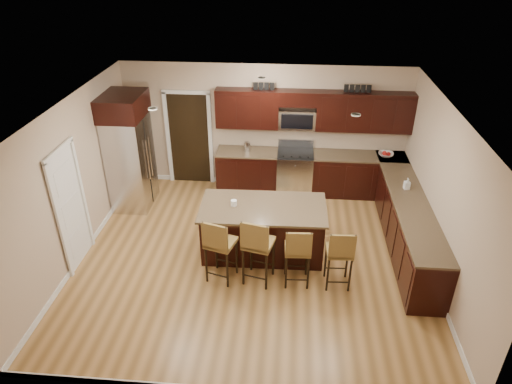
# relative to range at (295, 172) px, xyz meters

# --- Properties ---
(floor) EXTENTS (6.00, 6.00, 0.00)m
(floor) POSITION_rel_range_xyz_m (-0.68, -2.45, -0.47)
(floor) COLOR #A57841
(floor) RESTS_ON ground
(ceiling) EXTENTS (6.00, 6.00, 0.00)m
(ceiling) POSITION_rel_range_xyz_m (-0.68, -2.45, 2.23)
(ceiling) COLOR silver
(ceiling) RESTS_ON wall_back
(wall_back) EXTENTS (6.00, 0.00, 6.00)m
(wall_back) POSITION_rel_range_xyz_m (-0.68, 0.30, 0.88)
(wall_back) COLOR tan
(wall_back) RESTS_ON floor
(wall_left) EXTENTS (0.00, 5.50, 5.50)m
(wall_left) POSITION_rel_range_xyz_m (-3.68, -2.45, 0.88)
(wall_left) COLOR tan
(wall_left) RESTS_ON floor
(wall_right) EXTENTS (0.00, 5.50, 5.50)m
(wall_right) POSITION_rel_range_xyz_m (2.32, -2.45, 0.88)
(wall_right) COLOR tan
(wall_right) RESTS_ON floor
(base_cabinets) EXTENTS (4.02, 3.96, 0.92)m
(base_cabinets) POSITION_rel_range_xyz_m (1.22, -1.01, -0.01)
(base_cabinets) COLOR black
(base_cabinets) RESTS_ON floor
(upper_cabinets) EXTENTS (4.00, 0.33, 0.80)m
(upper_cabinets) POSITION_rel_range_xyz_m (0.36, 0.13, 1.37)
(upper_cabinets) COLOR black
(upper_cabinets) RESTS_ON wall_back
(range) EXTENTS (0.76, 0.64, 1.11)m
(range) POSITION_rel_range_xyz_m (0.00, 0.00, 0.00)
(range) COLOR silver
(range) RESTS_ON floor
(microwave) EXTENTS (0.76, 0.31, 0.40)m
(microwave) POSITION_rel_range_xyz_m (0.00, 0.15, 1.15)
(microwave) COLOR silver
(microwave) RESTS_ON upper_cabinets
(doorway) EXTENTS (0.85, 0.03, 2.06)m
(doorway) POSITION_rel_range_xyz_m (-2.33, 0.28, 0.56)
(doorway) COLOR black
(doorway) RESTS_ON floor
(pantry_door) EXTENTS (0.03, 0.80, 2.04)m
(pantry_door) POSITION_rel_range_xyz_m (-3.66, -2.75, 0.55)
(pantry_door) COLOR white
(pantry_door) RESTS_ON floor
(letter_decor) EXTENTS (2.20, 0.03, 0.15)m
(letter_decor) POSITION_rel_range_xyz_m (0.22, 0.13, 1.82)
(letter_decor) COLOR black
(letter_decor) RESTS_ON upper_cabinets
(island) EXTENTS (2.17, 1.17, 0.92)m
(island) POSITION_rel_range_xyz_m (-0.53, -2.24, -0.04)
(island) COLOR black
(island) RESTS_ON floor
(stool_left) EXTENTS (0.54, 0.54, 1.16)m
(stool_left) POSITION_rel_range_xyz_m (-1.16, -3.08, 0.25)
(stool_left) COLOR olive
(stool_left) RESTS_ON floor
(stool_mid) EXTENTS (0.54, 0.54, 1.20)m
(stool_mid) POSITION_rel_range_xyz_m (-0.56, -3.09, 0.28)
(stool_mid) COLOR olive
(stool_mid) RESTS_ON floor
(stool_right) EXTENTS (0.42, 0.42, 1.08)m
(stool_right) POSITION_rel_range_xyz_m (0.08, -3.08, 0.20)
(stool_right) COLOR olive
(stool_right) RESTS_ON floor
(refrigerator) EXTENTS (0.79, 1.02, 2.35)m
(refrigerator) POSITION_rel_range_xyz_m (-3.30, -0.80, 0.73)
(refrigerator) COLOR silver
(refrigerator) RESTS_ON floor
(floor_mat) EXTENTS (1.06, 0.84, 0.01)m
(floor_mat) POSITION_rel_range_xyz_m (-0.58, -1.02, -0.47)
(floor_mat) COLOR brown
(floor_mat) RESTS_ON floor
(fruit_bowl) EXTENTS (0.36, 0.36, 0.08)m
(fruit_bowl) POSITION_rel_range_xyz_m (1.87, -0.00, 0.49)
(fruit_bowl) COLOR silver
(fruit_bowl) RESTS_ON base_cabinets
(soap_bottle) EXTENTS (0.11, 0.11, 0.21)m
(soap_bottle) POSITION_rel_range_xyz_m (2.02, -1.39, 0.56)
(soap_bottle) COLOR #B2B2B2
(soap_bottle) RESTS_ON base_cabinets
(canister_tall) EXTENTS (0.12, 0.12, 0.21)m
(canister_tall) POSITION_rel_range_xyz_m (-1.04, -0.00, 0.55)
(canister_tall) COLOR silver
(canister_tall) RESTS_ON base_cabinets
(canister_short) EXTENTS (0.11, 0.11, 0.18)m
(canister_short) POSITION_rel_range_xyz_m (-1.02, -0.00, 0.54)
(canister_short) COLOR silver
(canister_short) RESTS_ON base_cabinets
(island_jar) EXTENTS (0.10, 0.10, 0.10)m
(island_jar) POSITION_rel_range_xyz_m (-1.03, -2.24, 0.50)
(island_jar) COLOR white
(island_jar) RESTS_ON island
(stool_extra) EXTENTS (0.42, 0.42, 1.08)m
(stool_extra) POSITION_rel_range_xyz_m (0.73, -3.08, 0.20)
(stool_extra) COLOR olive
(stool_extra) RESTS_ON floor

